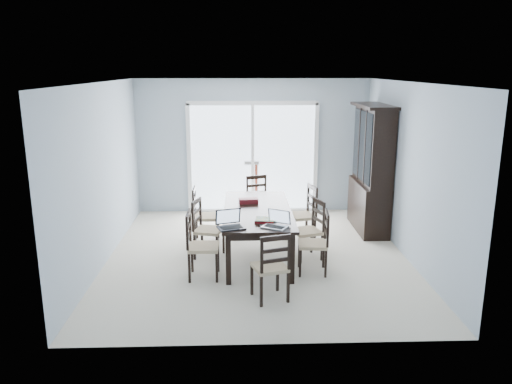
% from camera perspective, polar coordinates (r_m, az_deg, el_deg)
% --- Properties ---
extents(floor, '(5.00, 5.00, 0.00)m').
position_cam_1_polar(floor, '(7.69, 0.16, -7.33)').
color(floor, beige).
rests_on(floor, ground).
extents(ceiling, '(5.00, 5.00, 0.00)m').
position_cam_1_polar(ceiling, '(7.16, 0.17, 12.43)').
color(ceiling, white).
rests_on(ceiling, back_wall).
extents(back_wall, '(4.50, 0.02, 2.60)m').
position_cam_1_polar(back_wall, '(9.77, -0.39, 5.22)').
color(back_wall, '#9AAAB8').
rests_on(back_wall, floor).
extents(wall_left, '(0.02, 5.00, 2.60)m').
position_cam_1_polar(wall_left, '(7.57, -17.12, 1.98)').
color(wall_left, '#9AAAB8').
rests_on(wall_left, floor).
extents(wall_right, '(0.02, 5.00, 2.60)m').
position_cam_1_polar(wall_right, '(7.73, 17.09, 2.22)').
color(wall_right, '#9AAAB8').
rests_on(wall_right, floor).
extents(balcony, '(4.50, 2.00, 0.10)m').
position_cam_1_polar(balcony, '(11.03, -0.53, -0.92)').
color(balcony, gray).
rests_on(balcony, ground).
extents(railing, '(4.50, 0.06, 1.10)m').
position_cam_1_polar(railing, '(11.87, -0.66, 3.13)').
color(railing, '#99999E').
rests_on(railing, balcony).
extents(dining_table, '(1.00, 2.20, 0.75)m').
position_cam_1_polar(dining_table, '(7.47, 0.16, -2.52)').
color(dining_table, black).
rests_on(dining_table, floor).
extents(china_hutch, '(0.50, 1.38, 2.20)m').
position_cam_1_polar(china_hutch, '(8.88, 13.03, 2.46)').
color(china_hutch, black).
rests_on(china_hutch, floor).
extents(sliding_door, '(2.52, 0.05, 2.18)m').
position_cam_1_polar(sliding_door, '(9.78, -0.38, 3.97)').
color(sliding_door, silver).
rests_on(sliding_door, floor).
extents(chair_left_near, '(0.42, 0.41, 1.07)m').
position_cam_1_polar(chair_left_near, '(6.80, -6.80, -5.23)').
color(chair_left_near, black).
rests_on(chair_left_near, floor).
extents(chair_left_mid, '(0.48, 0.47, 1.03)m').
position_cam_1_polar(chair_left_mid, '(7.55, -6.05, -3.43)').
color(chair_left_mid, black).
rests_on(chair_left_mid, floor).
extents(chair_left_far, '(0.41, 0.40, 1.06)m').
position_cam_1_polar(chair_left_far, '(8.17, -6.32, -1.96)').
color(chair_left_far, black).
rests_on(chair_left_far, floor).
extents(chair_right_near, '(0.43, 0.42, 1.03)m').
position_cam_1_polar(chair_right_near, '(6.97, 7.23, -4.97)').
color(chair_right_near, black).
rests_on(chair_right_near, floor).
extents(chair_right_mid, '(0.50, 0.49, 1.03)m').
position_cam_1_polar(chair_right_mid, '(7.51, 6.43, -3.51)').
color(chair_right_mid, black).
rests_on(chair_right_mid, floor).
extents(chair_right_far, '(0.51, 0.50, 1.09)m').
position_cam_1_polar(chair_right_far, '(8.17, 5.71, -1.80)').
color(chair_right_far, black).
rests_on(chair_right_far, floor).
extents(chair_end_near, '(0.49, 0.49, 1.03)m').
position_cam_1_polar(chair_end_near, '(6.08, 1.89, -7.80)').
color(chair_end_near, black).
rests_on(chair_end_near, floor).
extents(chair_end_far, '(0.50, 0.51, 1.05)m').
position_cam_1_polar(chair_end_far, '(9.00, 0.26, -0.40)').
color(chair_end_far, black).
rests_on(chair_end_far, floor).
extents(laptop_dark, '(0.40, 0.34, 0.24)m').
position_cam_1_polar(laptop_dark, '(6.55, -2.85, -3.70)').
color(laptop_dark, black).
rests_on(laptop_dark, dining_table).
extents(laptop_silver, '(0.39, 0.36, 0.22)m').
position_cam_1_polar(laptop_silver, '(6.58, 2.18, -3.63)').
color(laptop_silver, '#B6B6B9').
rests_on(laptop_silver, dining_table).
extents(book_stack, '(0.31, 0.26, 0.05)m').
position_cam_1_polar(book_stack, '(6.83, 1.10, -3.24)').
color(book_stack, maroon).
rests_on(book_stack, dining_table).
extents(cell_phone, '(0.13, 0.07, 0.01)m').
position_cam_1_polar(cell_phone, '(6.65, 0.93, -3.86)').
color(cell_phone, black).
rests_on(cell_phone, dining_table).
extents(game_box, '(0.31, 0.17, 0.07)m').
position_cam_1_polar(game_box, '(7.75, -0.86, -1.02)').
color(game_box, '#541017').
rests_on(game_box, dining_table).
extents(hot_tub, '(2.15, 1.97, 1.01)m').
position_cam_1_polar(hot_tub, '(10.83, -4.42, 1.79)').
color(hot_tub, brown).
rests_on(hot_tub, balcony).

